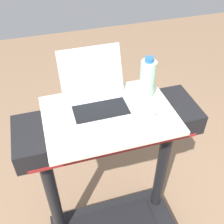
% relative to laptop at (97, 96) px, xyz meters
% --- Properties ---
extents(desk_board, '(0.61, 0.44, 0.02)m').
position_rel_laptop_xyz_m(desk_board, '(0.04, -0.08, -0.06)').
color(desk_board, beige).
rests_on(desk_board, treadmill_base).
extents(laptop, '(0.31, 0.33, 0.23)m').
position_rel_laptop_xyz_m(laptop, '(0.00, 0.00, 0.00)').
color(laptop, '#B7B7BC').
rests_on(laptop, desk_board).
extents(computer_mouse, '(0.06, 0.10, 0.03)m').
position_rel_laptop_xyz_m(computer_mouse, '(0.24, -0.12, -0.03)').
color(computer_mouse, '#B2B2B7').
rests_on(computer_mouse, desk_board).
extents(water_bottle, '(0.08, 0.08, 0.22)m').
position_rel_laptop_xyz_m(water_bottle, '(0.25, -0.00, 0.05)').
color(water_bottle, '#9EDBB2').
rests_on(water_bottle, desk_board).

